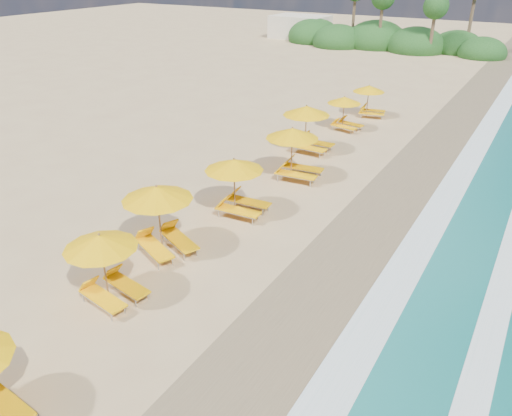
% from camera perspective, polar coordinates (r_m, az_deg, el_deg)
% --- Properties ---
extents(ground, '(160.00, 160.00, 0.00)m').
position_cam_1_polar(ground, '(19.00, 0.00, -3.23)').
color(ground, tan).
rests_on(ground, ground).
extents(wet_sand, '(4.00, 160.00, 0.01)m').
position_cam_1_polar(wet_sand, '(17.59, 11.33, -6.50)').
color(wet_sand, '#86734F').
rests_on(wet_sand, ground).
extents(surf_foam, '(4.00, 160.00, 0.01)m').
position_cam_1_polar(surf_foam, '(17.09, 19.90, -8.73)').
color(surf_foam, white).
rests_on(surf_foam, ground).
extents(station_3, '(2.68, 2.55, 2.26)m').
position_cam_1_polar(station_3, '(15.69, -16.70, -6.14)').
color(station_3, olive).
rests_on(station_3, ground).
extents(station_4, '(3.30, 3.27, 2.53)m').
position_cam_1_polar(station_4, '(17.72, -10.76, -0.86)').
color(station_4, olive).
rests_on(station_4, ground).
extents(station_5, '(2.72, 2.54, 2.42)m').
position_cam_1_polar(station_5, '(20.11, -2.03, 2.86)').
color(station_5, olive).
rests_on(station_5, ground).
extents(station_6, '(2.91, 2.74, 2.53)m').
position_cam_1_polar(station_6, '(23.58, 4.56, 6.62)').
color(station_6, olive).
rests_on(station_6, ground).
extents(station_7, '(2.78, 2.57, 2.57)m').
position_cam_1_polar(station_7, '(27.17, 6.10, 9.33)').
color(station_7, olive).
rests_on(station_7, ground).
extents(station_8, '(2.51, 2.41, 2.08)m').
position_cam_1_polar(station_8, '(31.25, 10.23, 10.84)').
color(station_8, olive).
rests_on(station_8, ground).
extents(station_9, '(2.60, 2.51, 2.12)m').
position_cam_1_polar(station_9, '(34.36, 12.95, 12.07)').
color(station_9, olive).
rests_on(station_9, ground).
extents(treeline, '(25.80, 8.80, 9.74)m').
position_cam_1_polar(treeline, '(62.99, 14.37, 18.18)').
color(treeline, '#163D14').
rests_on(treeline, ground).
extents(beach_building, '(7.00, 5.00, 2.80)m').
position_cam_1_polar(beach_building, '(69.66, 5.06, 19.94)').
color(beach_building, beige).
rests_on(beach_building, ground).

